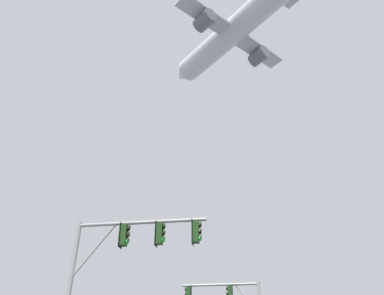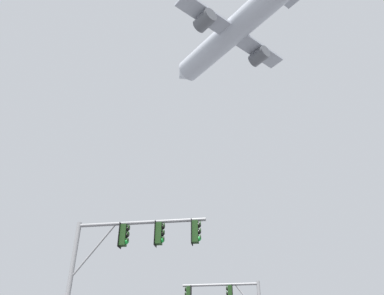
{
  "view_description": "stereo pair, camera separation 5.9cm",
  "coord_description": "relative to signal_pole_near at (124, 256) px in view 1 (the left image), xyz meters",
  "views": [
    {
      "loc": [
        0.51,
        -6.59,
        1.3
      ],
      "look_at": [
        0.05,
        18.22,
        16.03
      ],
      "focal_mm": 34.38,
      "sensor_mm": 36.0,
      "label": 1
    },
    {
      "loc": [
        0.57,
        -6.59,
        1.3
      ],
      "look_at": [
        0.05,
        18.22,
        16.03
      ],
      "focal_mm": 34.38,
      "sensor_mm": 36.0,
      "label": 2
    }
  ],
  "objects": [
    {
      "name": "signal_pole_near",
      "position": [
        0.0,
        0.0,
        0.0
      ],
      "size": [
        5.68,
        0.98,
        6.73
      ],
      "color": "gray",
      "rests_on": "ground"
    },
    {
      "name": "airplane",
      "position": [
        8.08,
        23.44,
        38.74
      ],
      "size": [
        18.78,
        21.7,
        6.98
      ],
      "color": "#B7BCC6"
    }
  ]
}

